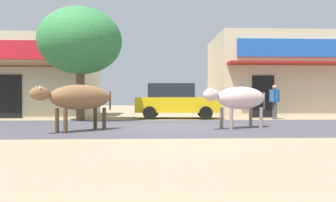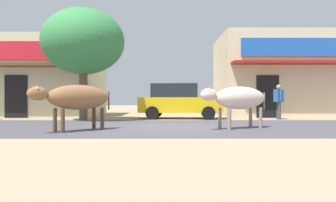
{
  "view_description": "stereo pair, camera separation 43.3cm",
  "coord_description": "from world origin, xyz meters",
  "px_view_note": "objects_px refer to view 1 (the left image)",
  "views": [
    {
      "loc": [
        -0.59,
        -10.8,
        0.9
      ],
      "look_at": [
        -0.07,
        0.73,
        0.85
      ],
      "focal_mm": 34.79,
      "sensor_mm": 36.0,
      "label": 1
    },
    {
      "loc": [
        -0.16,
        -10.81,
        0.9
      ],
      "look_at": [
        -0.07,
        0.73,
        0.85
      ],
      "focal_mm": 34.79,
      "sensor_mm": 36.0,
      "label": 2
    }
  ],
  "objects_px": {
    "parked_hatchback_car": "(176,101)",
    "cow_far_dark": "(240,98)",
    "pedestrian_by_shop": "(275,99)",
    "cow_near_brown": "(79,98)",
    "roadside_tree": "(80,41)"
  },
  "relations": [
    {
      "from": "pedestrian_by_shop",
      "to": "parked_hatchback_car",
      "type": "bearing_deg",
      "value": 172.07
    },
    {
      "from": "roadside_tree",
      "to": "cow_far_dark",
      "type": "distance_m",
      "value": 7.44
    },
    {
      "from": "cow_far_dark",
      "to": "parked_hatchback_car",
      "type": "bearing_deg",
      "value": 107.14
    },
    {
      "from": "pedestrian_by_shop",
      "to": "cow_far_dark",
      "type": "bearing_deg",
      "value": -121.56
    },
    {
      "from": "pedestrian_by_shop",
      "to": "cow_near_brown",
      "type": "bearing_deg",
      "value": -144.89
    },
    {
      "from": "roadside_tree",
      "to": "cow_near_brown",
      "type": "bearing_deg",
      "value": -77.87
    },
    {
      "from": "parked_hatchback_car",
      "to": "pedestrian_by_shop",
      "type": "bearing_deg",
      "value": -7.93
    },
    {
      "from": "roadside_tree",
      "to": "parked_hatchback_car",
      "type": "bearing_deg",
      "value": 17.96
    },
    {
      "from": "cow_near_brown",
      "to": "pedestrian_by_shop",
      "type": "distance_m",
      "value": 9.38
    },
    {
      "from": "cow_near_brown",
      "to": "parked_hatchback_car",
      "type": "bearing_deg",
      "value": 62.25
    },
    {
      "from": "parked_hatchback_car",
      "to": "cow_far_dark",
      "type": "relative_size",
      "value": 1.66
    },
    {
      "from": "parked_hatchback_car",
      "to": "cow_far_dark",
      "type": "xyz_separation_m",
      "value": [
        1.64,
        -5.3,
        0.1
      ]
    },
    {
      "from": "roadside_tree",
      "to": "pedestrian_by_shop",
      "type": "relative_size",
      "value": 3.05
    },
    {
      "from": "cow_near_brown",
      "to": "cow_far_dark",
      "type": "height_order",
      "value": "cow_near_brown"
    },
    {
      "from": "cow_near_brown",
      "to": "pedestrian_by_shop",
      "type": "bearing_deg",
      "value": 35.11
    }
  ]
}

